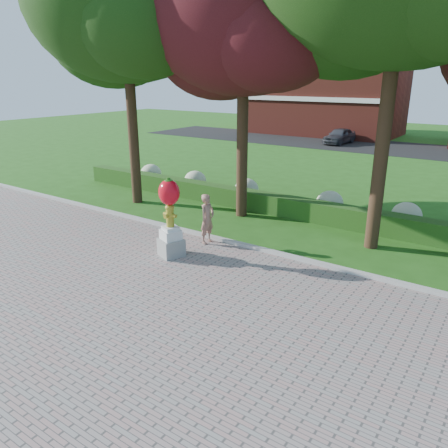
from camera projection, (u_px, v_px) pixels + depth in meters
The scene contains 12 objects.
ground at pixel (186, 280), 12.31m from camera, with size 100.00×100.00×0.00m, color #225415.
walkway at pixel (66, 348), 9.20m from camera, with size 40.00×14.00×0.04m, color gray.
curb at pixel (243, 245), 14.63m from camera, with size 40.00×0.18×0.15m, color #ADADA5.
lawn_hedge at pixel (296, 208), 17.63m from camera, with size 24.00×0.70×0.80m, color #1A4112.
hydrangea_row at pixel (320, 201), 18.06m from camera, with size 20.10×1.10×0.99m.
street at pixel (414, 150), 34.10m from camera, with size 50.00×8.00×0.02m, color black.
building_left at pixel (326, 97), 43.06m from camera, with size 14.00×8.00×7.00m, color maroon.
tree_far_left at pixel (125, 11), 17.57m from camera, with size 9.00×7.68×11.66m.
tree_mid_left at pixel (243, 23), 15.85m from camera, with size 8.25×7.04×10.69m.
hydrant_sculpture at pixel (170, 215), 13.47m from camera, with size 0.89×0.89×2.53m.
woman at pixel (207, 219), 14.70m from camera, with size 0.62×0.41×1.71m, color #A26F5D.
parked_car at pixel (339, 136), 37.05m from camera, with size 1.55×3.85×1.31m, color #3F4046.
Camera 1 is at (7.24, -8.56, 5.44)m, focal length 35.00 mm.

